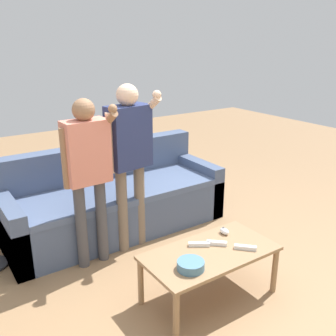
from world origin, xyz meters
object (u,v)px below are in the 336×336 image
at_px(player_left, 88,164).
at_px(game_remote_nunchuk, 224,231).
at_px(game_remote_wand_near, 217,243).
at_px(game_remote_wand_far, 245,247).
at_px(snack_bowl, 191,265).
at_px(coffee_table, 210,257).
at_px(game_remote_wand_spare, 199,244).
at_px(couch, 114,201).
at_px(player_center, 129,149).

bearing_deg(player_left, game_remote_nunchuk, -45.44).
height_order(game_remote_wand_near, game_remote_wand_far, same).
bearing_deg(snack_bowl, coffee_table, 21.38).
distance_m(game_remote_wand_far, game_remote_wand_spare, 0.34).
xyz_separation_m(couch, snack_bowl, (-0.18, -1.53, 0.13)).
height_order(couch, game_remote_nunchuk, couch).
relative_size(couch, game_remote_wand_far, 15.53).
xyz_separation_m(game_remote_nunchuk, player_left, (-0.78, 0.79, 0.48)).
bearing_deg(player_center, coffee_table, -83.61).
bearing_deg(couch, player_left, -132.14).
xyz_separation_m(coffee_table, game_remote_wand_spare, (-0.02, 0.10, 0.06)).
height_order(game_remote_nunchuk, player_left, player_left).
relative_size(game_remote_nunchuk, game_remote_wand_near, 0.65).
height_order(coffee_table, player_left, player_left).
bearing_deg(snack_bowl, couch, 83.25).
bearing_deg(player_left, snack_bowl, -75.55).
distance_m(coffee_table, game_remote_nunchuk, 0.30).
distance_m(coffee_table, snack_bowl, 0.29).
height_order(game_remote_nunchuk, game_remote_wand_spare, game_remote_nunchuk).
distance_m(snack_bowl, player_left, 1.17).
bearing_deg(game_remote_nunchuk, game_remote_wand_spare, -172.70).
relative_size(couch, snack_bowl, 11.70).
bearing_deg(snack_bowl, game_remote_wand_near, 21.94).
distance_m(game_remote_nunchuk, player_left, 1.22).
distance_m(couch, game_remote_wand_far, 1.59).
height_order(snack_bowl, player_center, player_center).
height_order(player_center, player_left, player_center).
relative_size(game_remote_nunchuk, game_remote_wand_far, 0.63).
relative_size(game_remote_nunchuk, game_remote_wand_spare, 0.58).
bearing_deg(game_remote_wand_far, player_left, 125.45).
bearing_deg(coffee_table, player_center, 96.39).
bearing_deg(player_center, game_remote_wand_near, -77.57).
height_order(player_center, game_remote_wand_far, player_center).
height_order(couch, player_left, player_left).
distance_m(couch, game_remote_wand_near, 1.40).
height_order(game_remote_nunchuk, game_remote_wand_far, game_remote_nunchuk).
relative_size(game_remote_wand_far, game_remote_wand_spare, 0.93).
relative_size(game_remote_nunchuk, player_center, 0.06).
xyz_separation_m(game_remote_nunchuk, game_remote_wand_far, (-0.03, -0.26, -0.01)).
bearing_deg(game_remote_wand_spare, game_remote_wand_near, -26.79).
relative_size(player_center, game_remote_wand_far, 10.77).
bearing_deg(game_remote_wand_spare, coffee_table, -77.93).
distance_m(coffee_table, game_remote_wand_spare, 0.12).
xyz_separation_m(snack_bowl, player_center, (0.15, 1.09, 0.53)).
distance_m(player_center, game_remote_wand_far, 1.28).
distance_m(player_left, game_remote_wand_far, 1.39).
bearing_deg(game_remote_wand_near, game_remote_wand_far, -51.37).
bearing_deg(game_remote_wand_far, snack_bowl, 177.26).
height_order(couch, game_remote_wand_far, couch).
bearing_deg(player_center, game_remote_wand_far, -72.94).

